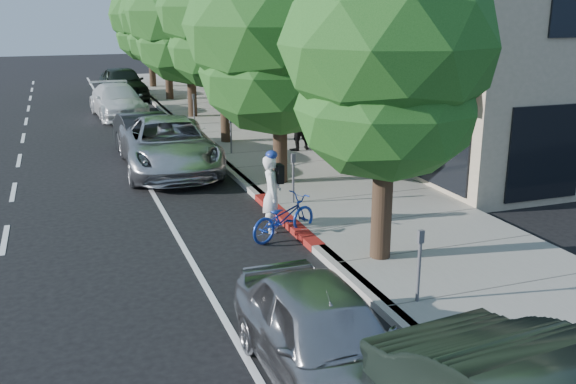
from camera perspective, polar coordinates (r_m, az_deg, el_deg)
name	(u,v)px	position (r m, az deg, el deg)	size (l,w,h in m)	color
ground	(301,236)	(14.30, 1.18, -3.94)	(120.00, 120.00, 0.00)	black
sidewalk	(280,152)	(22.26, -0.68, 3.61)	(4.60, 56.00, 0.15)	gray
curb	(216,157)	(21.63, -6.45, 3.14)	(0.30, 56.00, 0.15)	#9E998E
curb_red_segment	(286,219)	(15.16, -0.17, -2.45)	(0.32, 4.00, 0.15)	maroon
storefront_building	(351,35)	(33.80, 5.59, 13.69)	(10.00, 36.00, 7.00)	#C1AE95
street_tree_0	(389,50)	(12.01, 8.93, 12.36)	(4.05, 4.05, 6.72)	black
street_tree_1	(280,29)	(17.50, -0.74, 14.32)	(5.18, 5.18, 7.30)	black
street_tree_2	(223,10)	(23.24, -5.80, 15.79)	(4.68, 4.68, 7.74)	black
street_tree_3	(189,13)	(29.10, -8.82, 15.42)	(5.55, 5.55, 7.79)	black
street_tree_4	(166,15)	(35.00, -10.82, 15.16)	(4.89, 4.89, 7.37)	black
street_tree_5	(149,16)	(40.93, -12.24, 15.04)	(4.91, 4.91, 7.24)	black
cyclist	(272,194)	(14.37, -1.45, -0.16)	(0.64, 0.42, 1.75)	white
bicycle	(284,217)	(14.05, -0.39, -2.28)	(0.62, 1.79, 0.94)	#17359F
silver_suv	(168,145)	(20.13, -10.59, 4.14)	(2.70, 5.86, 1.63)	silver
dark_sedan	(146,137)	(22.09, -12.54, 4.83)	(1.52, 4.36, 1.44)	black
white_pickup	(118,101)	(30.69, -14.90, 7.82)	(2.09, 5.14, 1.49)	white
dark_suv_far	(123,83)	(36.98, -14.48, 9.38)	(2.06, 5.11, 1.74)	black
near_car_a	(324,337)	(8.74, 3.20, -12.74)	(1.64, 4.07, 1.39)	#9C9BA0
pedestrian	(297,123)	(22.01, 0.76, 6.16)	(0.92, 0.71, 1.88)	black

